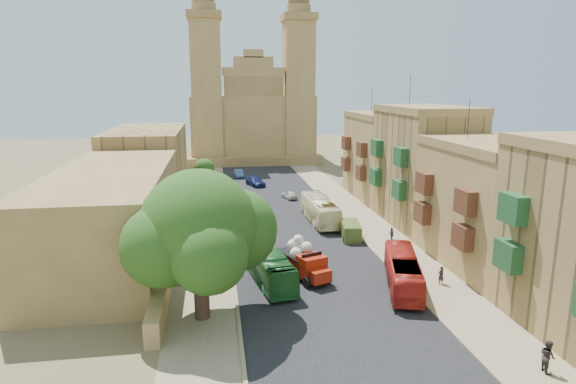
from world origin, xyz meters
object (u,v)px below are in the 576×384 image
object	(u,v)px
red_truck	(304,260)
car_white_a	(251,202)
bus_green_north	(268,265)
car_blue_b	(239,173)
car_dkblue	(255,181)
olive_pickup	(351,231)
pedestrian_a	(441,275)
church	(252,116)
car_cream	(322,221)
street_tree_c	(203,185)
street_tree_a	(197,244)
bus_red_east	(403,271)
street_tree_b	(201,206)
car_white_b	(289,195)
pedestrian_c	(392,234)
bus_cream_east	(320,210)
street_tree_d	(204,169)
pedestrian_b	(548,356)
ficus_tree	(200,232)
car_blue_a	(300,262)

from	to	relation	value
red_truck	car_white_a	distance (m)	25.42
bus_green_north	car_blue_b	distance (m)	47.90
red_truck	car_dkblue	bearing A→B (deg)	91.12
olive_pickup	pedestrian_a	size ratio (longest dim) A/B	2.87
church	car_cream	world-z (taller)	church
street_tree_c	car_white_a	distance (m)	6.88
street_tree_a	bus_red_east	world-z (taller)	street_tree_a
street_tree_b	car_dkblue	bearing A→B (deg)	72.22
car_white_b	bus_red_east	bearing A→B (deg)	80.89
street_tree_a	pedestrian_c	xyz separation A→B (m)	(19.83, 6.26, -2.05)
car_dkblue	bus_cream_east	bearing A→B (deg)	-93.93
red_truck	bus_green_north	bearing A→B (deg)	-172.60
pedestrian_c	bus_green_north	bearing A→B (deg)	-61.11
car_blue_b	pedestrian_c	world-z (taller)	pedestrian_c
bus_green_north	car_cream	xyz separation A→B (m)	(8.20, 15.49, -0.84)
street_tree_d	car_cream	bearing A→B (deg)	-58.18
olive_pickup	car_white_a	world-z (taller)	olive_pickup
church	car_blue_b	distance (m)	22.97
pedestrian_b	pedestrian_c	xyz separation A→B (m)	(-0.31, 23.94, -0.18)
ficus_tree	bus_cream_east	distance (m)	26.88
bus_red_east	pedestrian_b	world-z (taller)	bus_red_east
car_dkblue	car_blue_a	bearing A→B (deg)	-107.06
bus_cream_east	pedestrian_a	world-z (taller)	bus_cream_east
street_tree_a	red_truck	xyz separation A→B (m)	(8.94, -1.67, -1.30)
car_white_a	car_cream	bearing A→B (deg)	-77.10
bus_red_east	bus_cream_east	size ratio (longest dim) A/B	0.91
church	pedestrian_b	distance (m)	85.34
car_blue_a	car_dkblue	world-z (taller)	car_dkblue
red_truck	olive_pickup	xyz separation A→B (m)	(6.94, 9.67, -0.69)
street_tree_b	pedestrian_a	bearing A→B (deg)	-40.48
bus_cream_east	street_tree_d	bearing A→B (deg)	-57.73
street_tree_a	bus_cream_east	xyz separation A→B (m)	(14.00, 14.81, -1.33)
church	bus_green_north	distance (m)	69.30
bus_red_east	bus_cream_east	distance (m)	20.05
church	bus_red_east	distance (m)	72.46
car_blue_a	car_white_a	size ratio (longest dim) A/B	0.79
street_tree_a	car_blue_b	bearing A→B (deg)	82.66
car_dkblue	car_white_b	size ratio (longest dim) A/B	1.47
ficus_tree	olive_pickup	bearing A→B (deg)	46.29
street_tree_c	bus_red_east	size ratio (longest dim) A/B	0.47
bus_green_north	car_dkblue	bearing A→B (deg)	77.18
street_tree_c	car_blue_b	bearing A→B (deg)	74.87
car_blue_b	pedestrian_c	xyz separation A→B (m)	(13.93, -39.56, 0.12)
street_tree_d	car_white_a	world-z (taller)	street_tree_d
ficus_tree	pedestrian_a	bearing A→B (deg)	8.91
bus_red_east	ficus_tree	bearing A→B (deg)	26.58
ficus_tree	street_tree_c	bearing A→B (deg)	91.06
olive_pickup	bus_red_east	distance (m)	13.11
red_truck	pedestrian_c	distance (m)	13.49
church	pedestrian_a	distance (m)	72.79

